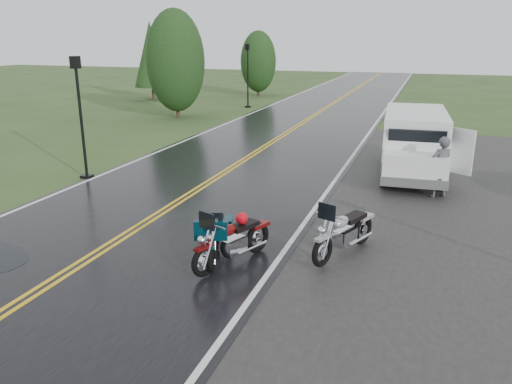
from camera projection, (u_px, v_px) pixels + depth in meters
ground at (109, 247)px, 11.19m from camera, size 120.00×120.00×0.00m
road at (256, 153)px, 20.19m from camera, size 8.00×100.00×0.04m
motorcycle_red at (204, 249)px, 9.53m from camera, size 1.53×2.29×1.27m
motorcycle_teal at (211, 246)px, 9.74m from camera, size 1.35×2.18×1.21m
motorcycle_silver at (323, 239)px, 9.95m from camera, size 1.57×2.34×1.30m
van_white at (387, 153)px, 15.34m from camera, size 2.40×5.63×2.17m
person_at_van at (440, 168)px, 14.37m from camera, size 0.78×0.71×1.79m
lamp_post_near_left at (81, 118)px, 16.10m from camera, size 0.34×0.34×3.99m
lamp_post_far_left at (248, 76)px, 32.67m from camera, size 0.35×0.35×4.12m
tree_left_mid at (176, 72)px, 28.33m from camera, size 3.31×3.31×5.18m
tree_left_far at (258, 68)px, 39.18m from camera, size 2.78×2.78×4.27m
pine_left_far at (151, 62)px, 36.53m from camera, size 2.63×2.63×5.47m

